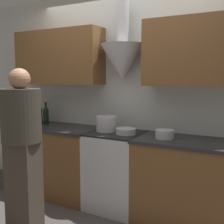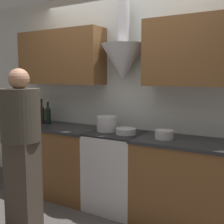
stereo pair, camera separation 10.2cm
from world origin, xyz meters
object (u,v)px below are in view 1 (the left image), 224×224
(person_foreground_left, at_px, (22,146))
(mixing_bowl, at_px, (126,131))
(wine_bottle_0, at_px, (24,113))
(stove_range, at_px, (116,170))
(stock_pot, at_px, (107,124))
(saucepan, at_px, (165,134))
(wine_bottle_4, at_px, (46,115))
(wine_bottle_1, at_px, (29,113))
(wine_bottle_3, at_px, (40,114))
(orange_fruit, at_px, (160,132))
(wine_bottle_2, at_px, (34,114))

(person_foreground_left, bearing_deg, mixing_bowl, 53.75)
(wine_bottle_0, bearing_deg, mixing_bowl, -2.33)
(stove_range, bearing_deg, mixing_bowl, -11.00)
(stock_pot, relative_size, saucepan, 1.28)
(saucepan, bearing_deg, stock_pot, 175.17)
(wine_bottle_4, bearing_deg, wine_bottle_1, -175.99)
(wine_bottle_3, relative_size, mixing_bowl, 1.48)
(wine_bottle_0, bearing_deg, wine_bottle_4, 2.71)
(wine_bottle_0, distance_m, orange_fruit, 1.99)
(orange_fruit, distance_m, person_foreground_left, 1.46)
(wine_bottle_0, relative_size, saucepan, 1.70)
(mixing_bowl, height_order, person_foreground_left, person_foreground_left)
(orange_fruit, xyz_separation_m, person_foreground_left, (-1.03, -1.04, -0.06))
(wine_bottle_2, bearing_deg, wine_bottle_4, 7.02)
(orange_fruit, bearing_deg, saucepan, -55.97)
(orange_fruit, bearing_deg, person_foreground_left, -134.75)
(wine_bottle_3, xyz_separation_m, stock_pot, (1.06, -0.01, -0.05))
(stock_pot, bearing_deg, wine_bottle_4, 177.75)
(saucepan, bearing_deg, wine_bottle_0, 177.77)
(wine_bottle_0, xyz_separation_m, person_foreground_left, (0.96, -0.98, -0.16))
(stove_range, distance_m, wine_bottle_4, 1.25)
(stove_range, bearing_deg, wine_bottle_0, 178.48)
(wine_bottle_3, xyz_separation_m, wine_bottle_4, (0.09, 0.03, -0.00))
(stock_pot, xyz_separation_m, saucepan, (0.73, -0.06, -0.04))
(mixing_bowl, xyz_separation_m, orange_fruit, (0.36, 0.13, 0.01))
(wine_bottle_0, relative_size, wine_bottle_2, 1.06)
(wine_bottle_4, relative_size, mixing_bowl, 1.44)
(stock_pot, xyz_separation_m, person_foreground_left, (-0.39, -0.96, -0.11))
(stock_pot, xyz_separation_m, mixing_bowl, (0.27, -0.05, -0.06))
(wine_bottle_2, distance_m, orange_fruit, 1.79)
(stove_range, relative_size, wine_bottle_0, 2.73)
(wine_bottle_1, xyz_separation_m, wine_bottle_2, (0.10, -0.00, -0.02))
(wine_bottle_1, relative_size, orange_fruit, 4.63)
(wine_bottle_3, relative_size, wine_bottle_4, 1.03)
(wine_bottle_1, distance_m, saucepan, 1.99)
(person_foreground_left, bearing_deg, saucepan, 38.53)
(wine_bottle_3, xyz_separation_m, mixing_bowl, (1.33, -0.06, -0.10))
(stove_range, distance_m, saucepan, 0.77)
(wine_bottle_4, xyz_separation_m, person_foreground_left, (0.58, -0.99, -0.15))
(stove_range, height_order, wine_bottle_4, wine_bottle_4)
(wine_bottle_3, height_order, saucepan, wine_bottle_3)
(wine_bottle_4, bearing_deg, orange_fruit, 1.51)
(stove_range, xyz_separation_m, orange_fruit, (0.50, 0.10, 0.49))
(wine_bottle_4, distance_m, mixing_bowl, 1.25)
(wine_bottle_0, distance_m, stock_pot, 1.36)
(stock_pot, bearing_deg, wine_bottle_2, 179.27)
(person_foreground_left, bearing_deg, orange_fruit, 45.25)
(stove_range, height_order, wine_bottle_2, wine_bottle_2)
(wine_bottle_0, height_order, wine_bottle_2, wine_bottle_0)
(wine_bottle_0, bearing_deg, orange_fruit, 1.74)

